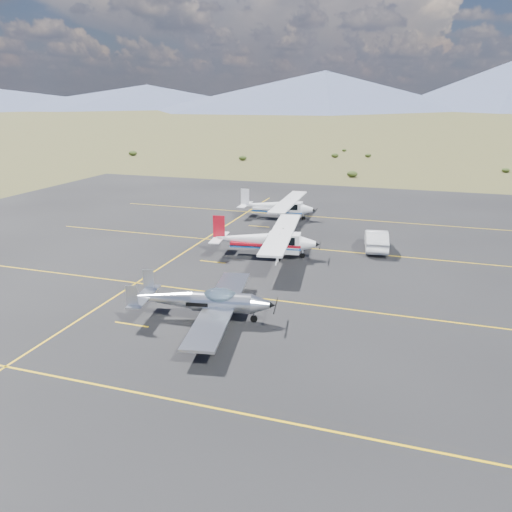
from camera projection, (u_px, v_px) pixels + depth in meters
The scene contains 6 objects.
ground at pixel (210, 306), 28.45m from camera, with size 1600.00×1600.00×0.00m, color #383D1C.
apron at pixel (250, 268), 34.79m from camera, with size 72.00×72.00×0.02m, color black.
aircraft_low_wing at pixel (206, 301), 26.43m from camera, with size 7.45×10.28×2.22m.
aircraft_cessna at pixel (266, 239), 37.05m from camera, with size 7.10×11.75×2.96m.
aircraft_plain at pixel (278, 206), 48.79m from camera, with size 6.54×10.94×2.77m.
sedan at pixel (376, 240), 38.86m from camera, with size 1.66×4.77×1.57m, color silver.
Camera 1 is at (10.60, -24.14, 11.37)m, focal length 35.00 mm.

